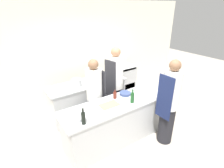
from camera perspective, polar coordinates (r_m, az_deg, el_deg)
The scene contains 17 objects.
ground_plane at distance 4.05m, azimuth 2.90°, elevation -16.56°, with size 16.00×16.00×0.00m, color #A89E8E.
wall_back at distance 5.08m, azimuth -11.51°, elevation 9.58°, with size 8.00×0.06×2.80m.
prep_counter at distance 3.77m, azimuth 3.05°, elevation -11.44°, with size 2.54×0.72×0.88m.
pass_counter at distance 4.59m, azimuth -7.76°, elevation -4.63°, with size 2.00×0.66×0.88m.
oven_range at distance 5.66m, azimuth 3.03°, elevation 1.56°, with size 0.71×0.70×0.93m.
chef_at_prep_near at distance 3.59m, azimuth 18.15°, elevation -6.17°, with size 0.37×0.35×1.78m.
chef_at_stove at distance 3.87m, azimuth -5.64°, elevation -3.78°, with size 0.36×0.35×1.66m.
chef_at_pass_far at distance 4.19m, azimuth 1.12°, elevation -0.14°, with size 0.40×0.38×1.81m.
bottle_olive_oil at distance 2.88m, azimuth -9.33°, elevation -10.84°, with size 0.07×0.07×0.29m.
bottle_vinegar at distance 3.45m, azimuth 6.66°, elevation -4.37°, with size 0.07×0.07×0.29m.
bottle_wine at distance 4.05m, azimuth 17.27°, elevation -0.86°, with size 0.09×0.09×0.29m.
bottle_cooking_oil at distance 3.61m, azimuth 0.96°, elevation -3.63°, with size 0.07×0.07×0.18m.
bowl_mixing_large at distance 3.04m, azimuth -10.88°, elevation -11.01°, with size 0.17×0.17×0.05m.
bowl_prep_small at distance 3.78m, azimuth 4.33°, elevation -3.10°, with size 0.25×0.25×0.05m.
cup at distance 3.15m, azimuth -15.49°, elevation -9.68°, with size 0.07×0.07×0.09m.
cutting_board at distance 3.40m, azimuth -0.90°, elevation -6.77°, with size 0.37×0.23×0.01m.
stockpot at distance 4.21m, azimuth -11.38°, elevation 0.42°, with size 0.23×0.23×0.18m.
Camera 1 is at (-1.88, -2.42, 2.64)m, focal length 28.00 mm.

